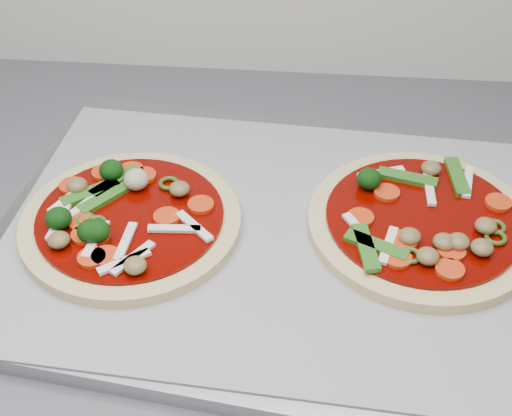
{
  "coord_description": "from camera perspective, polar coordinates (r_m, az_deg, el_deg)",
  "views": [
    {
      "loc": [
        0.63,
        0.78,
        1.37
      ],
      "look_at": [
        0.58,
        1.29,
        0.93
      ],
      "focal_mm": 50.0,
      "sensor_mm": 36.0,
      "label": 1
    }
  ],
  "objects": [
    {
      "name": "baking_tray",
      "position": [
        0.67,
        1.23,
        -2.53
      ],
      "size": [
        0.56,
        0.44,
        0.02
      ],
      "primitive_type": "cube",
      "rotation": [
        0.0,
        0.0,
        -0.12
      ],
      "color": "#9B9BA0",
      "rests_on": "countertop"
    },
    {
      "name": "parchment",
      "position": [
        0.67,
        1.24,
        -1.94
      ],
      "size": [
        0.51,
        0.39,
        0.0
      ],
      "primitive_type": "cube",
      "rotation": [
        0.0,
        0.0,
        -0.06
      ],
      "color": "#A3A3A8",
      "rests_on": "baking_tray"
    },
    {
      "name": "pizza_left",
      "position": [
        0.67,
        -10.31,
        -0.86
      ],
      "size": [
        0.26,
        0.26,
        0.03
      ],
      "rotation": [
        0.0,
        0.0,
        -0.31
      ],
      "color": "#D5BD7D",
      "rests_on": "parchment"
    },
    {
      "name": "pizza_right",
      "position": [
        0.68,
        13.14,
        -1.15
      ],
      "size": [
        0.29,
        0.29,
        0.04
      ],
      "rotation": [
        0.0,
        0.0,
        -0.48
      ],
      "color": "#D5BD7D",
      "rests_on": "parchment"
    }
  ]
}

